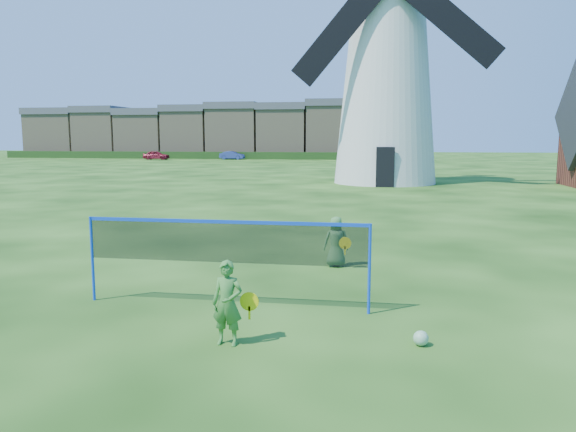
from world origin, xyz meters
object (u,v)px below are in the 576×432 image
Objects in this scene: player_boy at (336,242)px; car_left at (156,155)px; windmill at (387,75)px; play_ball at (421,338)px; badminton_net at (225,243)px; player_girl at (228,303)px; car_right at (232,155)px.

car_left is (-29.01, 59.35, 0.02)m from player_boy.
windmill reaches higher than play_ball.
windmill is 28.63m from badminton_net.
player_girl is at bearing -158.92° from car_left.
windmill is at bearing 89.50° from player_girl.
car_left reaches higher than player_boy.
badminton_net is at bearing 157.59° from play_ball.
car_left is (-27.84, 64.49, -0.01)m from player_girl.
play_ball is 71.02m from car_left.
play_ball is (1.58, -4.75, -0.47)m from player_boy.
windmill reaches higher than car_right.
play_ball is at bearing -160.33° from car_right.
badminton_net is at bearing -158.74° from car_left.
windmill is at bearing -148.89° from car_right.
player_girl is (0.52, -1.74, -0.52)m from badminton_net.
windmill is at bearing 83.78° from badminton_net.
player_boy is 0.33× the size of car_left.
player_girl is at bearing -94.85° from windmill.
car_left is at bearing 115.51° from play_ball.
play_ball is 69.54m from car_right.
windmill is 3.85× the size of badminton_net.
player_girl is 1.06× the size of player_boy.
badminton_net is 67.35m from car_right.
windmill is 5.71× the size of car_right.
player_girl is 2.82m from play_ball.
player_boy is at bearing -156.22° from car_left.
player_boy is at bearing -160.42° from car_right.
player_boy is 5.32× the size of play_ball.
car_left reaches higher than car_right.
player_girl is 5.27m from player_boy.
player_girl reaches higher than car_right.
badminton_net is 4.32× the size of player_boy.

